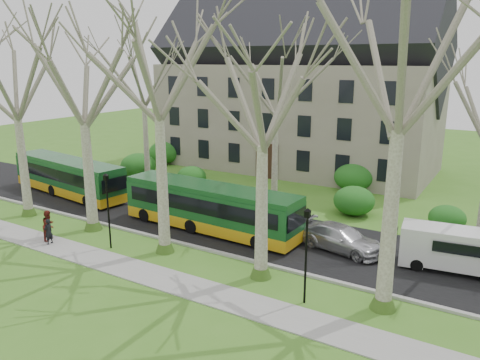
% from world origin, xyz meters
% --- Properties ---
extents(ground, '(120.00, 120.00, 0.00)m').
position_xyz_m(ground, '(0.00, 0.00, 0.00)').
color(ground, '#447B23').
rests_on(ground, ground).
extents(sidewalk, '(70.00, 2.00, 0.06)m').
position_xyz_m(sidewalk, '(0.00, -2.50, 0.03)').
color(sidewalk, gray).
rests_on(sidewalk, ground).
extents(road, '(80.00, 8.00, 0.06)m').
position_xyz_m(road, '(0.00, 5.50, 0.03)').
color(road, black).
rests_on(road, ground).
extents(curb, '(80.00, 0.25, 0.14)m').
position_xyz_m(curb, '(0.00, 1.50, 0.07)').
color(curb, '#A5A39E').
rests_on(curb, ground).
extents(building, '(26.50, 12.20, 16.00)m').
position_xyz_m(building, '(-6.00, 24.00, 8.07)').
color(building, gray).
rests_on(building, ground).
extents(tree_row_verge, '(49.00, 7.00, 14.00)m').
position_xyz_m(tree_row_verge, '(0.00, 0.30, 7.00)').
color(tree_row_verge, gray).
rests_on(tree_row_verge, ground).
extents(tree_row_far, '(33.00, 7.00, 12.00)m').
position_xyz_m(tree_row_far, '(-1.33, 11.00, 6.00)').
color(tree_row_far, gray).
rests_on(tree_row_far, ground).
extents(lamp_row, '(36.22, 0.22, 4.30)m').
position_xyz_m(lamp_row, '(-0.00, -1.00, 2.57)').
color(lamp_row, black).
rests_on(lamp_row, ground).
extents(hedges, '(30.60, 8.60, 2.00)m').
position_xyz_m(hedges, '(-4.67, 14.00, 1.00)').
color(hedges, '#245C1A').
rests_on(hedges, ground).
extents(bus_lead, '(11.90, 3.94, 2.92)m').
position_xyz_m(bus_lead, '(-16.92, 5.10, 1.52)').
color(bus_lead, '#154B1F').
rests_on(bus_lead, road).
extents(bus_follow, '(12.03, 2.90, 2.99)m').
position_xyz_m(bus_follow, '(-2.72, 4.26, 1.55)').
color(bus_follow, '#154B1F').
rests_on(bus_follow, road).
extents(sedan, '(5.17, 2.92, 1.41)m').
position_xyz_m(sedan, '(5.40, 5.42, 0.77)').
color(sedan, silver).
rests_on(sedan, road).
extents(van_a, '(5.20, 2.45, 2.18)m').
position_xyz_m(van_a, '(11.10, 5.83, 1.15)').
color(van_a, silver).
rests_on(van_a, road).
extents(pedestrian_a, '(0.42, 0.59, 1.52)m').
position_xyz_m(pedestrian_a, '(-9.39, -2.52, 0.82)').
color(pedestrian_a, black).
rests_on(pedestrian_a, sidewalk).
extents(pedestrian_b, '(1.00, 1.09, 1.82)m').
position_xyz_m(pedestrian_b, '(-9.91, -2.09, 0.97)').
color(pedestrian_b, '#5B1A14').
rests_on(pedestrian_b, sidewalk).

